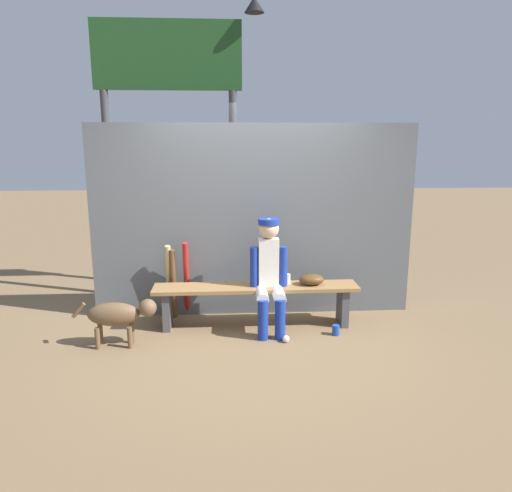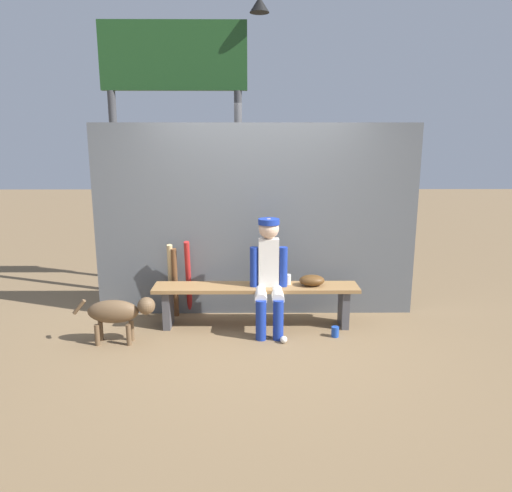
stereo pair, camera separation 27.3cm
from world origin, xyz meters
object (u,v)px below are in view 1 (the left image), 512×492
(dugout_bench, at_px, (256,295))
(bat_wood_dark, at_px, (173,284))
(player_seated, at_px, (269,271))
(bat_aluminum_red, at_px, (187,279))
(baseball_glove, at_px, (311,279))
(cup_on_bench, at_px, (287,279))
(scoreboard, at_px, (173,95))
(cup_on_ground, at_px, (336,330))
(dog, at_px, (119,314))
(bat_wood_natural, at_px, (169,281))
(baseball, at_px, (286,339))

(dugout_bench, distance_m, bat_wood_dark, 0.99)
(player_seated, height_order, bat_wood_dark, player_seated)
(bat_aluminum_red, bearing_deg, bat_wood_dark, -164.66)
(player_seated, height_order, baseball_glove, player_seated)
(cup_on_bench, distance_m, scoreboard, 2.72)
(cup_on_ground, bearing_deg, player_seated, 163.60)
(bat_aluminum_red, height_order, bat_wood_dark, bat_aluminum_red)
(dugout_bench, height_order, bat_wood_dark, bat_wood_dark)
(baseball_glove, bearing_deg, cup_on_ground, -55.09)
(player_seated, xyz_separation_m, cup_on_ground, (0.70, -0.21, -0.61))
(bat_aluminum_red, relative_size, cup_on_ground, 8.51)
(player_seated, distance_m, cup_on_ground, 0.95)
(dugout_bench, xyz_separation_m, cup_on_ground, (0.84, -0.32, -0.31))
(bat_wood_dark, relative_size, dog, 0.99)
(bat_aluminum_red, xyz_separation_m, bat_wood_dark, (-0.15, -0.04, -0.04))
(bat_aluminum_red, relative_size, cup_on_bench, 8.51)
(bat_wood_natural, xyz_separation_m, cup_on_ground, (1.83, -0.65, -0.39))
(dugout_bench, relative_size, bat_wood_natural, 2.56)
(dugout_bench, relative_size, baseball_glove, 8.08)
(scoreboard, distance_m, dog, 2.86)
(baseball, distance_m, scoreboard, 3.32)
(dugout_bench, height_order, bat_wood_natural, bat_wood_natural)
(scoreboard, bearing_deg, cup_on_ground, -41.00)
(dugout_bench, bearing_deg, baseball, -59.24)
(baseball_glove, distance_m, cup_on_ground, 0.61)
(cup_on_ground, height_order, dog, dog)
(player_seated, xyz_separation_m, dog, (-1.54, -0.34, -0.33))
(baseball_glove, height_order, dog, baseball_glove)
(bat_wood_dark, height_order, cup_on_bench, bat_wood_dark)
(baseball, bearing_deg, scoreboard, 125.79)
(baseball_glove, bearing_deg, dog, -167.45)
(dugout_bench, bearing_deg, baseball_glove, 0.00)
(baseball_glove, relative_size, bat_wood_dark, 0.34)
(bat_aluminum_red, xyz_separation_m, scoreboard, (-0.17, 0.91, 2.13))
(dugout_bench, bearing_deg, bat_aluminum_red, 157.33)
(bat_wood_dark, relative_size, baseball, 11.26)
(baseball, xyz_separation_m, cup_on_ground, (0.56, 0.16, 0.02))
(bat_wood_natural, distance_m, scoreboard, 2.34)
(bat_aluminum_red, xyz_separation_m, dog, (-0.61, -0.78, -0.13))
(bat_aluminum_red, bearing_deg, dog, -128.15)
(cup_on_ground, distance_m, scoreboard, 3.48)
(cup_on_ground, height_order, cup_on_bench, cup_on_bench)
(bat_wood_natural, xyz_separation_m, dog, (-0.41, -0.78, -0.10))
(bat_aluminum_red, bearing_deg, dugout_bench, -22.67)
(bat_wood_natural, xyz_separation_m, cup_on_bench, (1.35, -0.27, 0.08))
(dugout_bench, distance_m, player_seated, 0.35)
(baseball_glove, relative_size, dog, 0.33)
(player_seated, height_order, baseball, player_seated)
(cup_on_ground, bearing_deg, dog, -176.57)
(bat_wood_dark, xyz_separation_m, cup_on_bench, (1.29, -0.23, 0.11))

